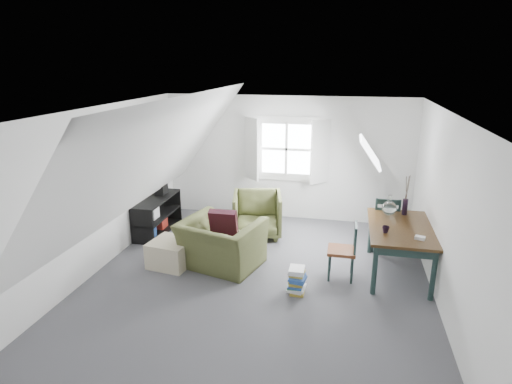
% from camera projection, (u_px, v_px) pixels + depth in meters
% --- Properties ---
extents(floor, '(5.50, 5.50, 0.00)m').
position_uv_depth(floor, '(258.00, 278.00, 6.44)').
color(floor, '#4B4B50').
rests_on(floor, ground).
extents(ceiling, '(5.50, 5.50, 0.00)m').
position_uv_depth(ceiling, '(258.00, 111.00, 5.71)').
color(ceiling, white).
rests_on(ceiling, wall_back).
extents(wall_back, '(5.00, 0.00, 5.00)m').
position_uv_depth(wall_back, '(286.00, 159.00, 8.65)').
color(wall_back, white).
rests_on(wall_back, ground).
extents(wall_front, '(5.00, 0.00, 5.00)m').
position_uv_depth(wall_front, '(189.00, 301.00, 3.51)').
color(wall_front, white).
rests_on(wall_front, ground).
extents(wall_left, '(0.00, 5.50, 5.50)m').
position_uv_depth(wall_left, '(100.00, 189.00, 6.59)').
color(wall_left, white).
rests_on(wall_left, ground).
extents(wall_right, '(0.00, 5.50, 5.50)m').
position_uv_depth(wall_right, '(446.00, 212.00, 5.57)').
color(wall_right, white).
rests_on(wall_right, ground).
extents(slope_left, '(3.19, 5.50, 4.48)m').
position_uv_depth(slope_left, '(155.00, 159.00, 6.24)').
color(slope_left, white).
rests_on(slope_left, wall_left).
extents(slope_right, '(3.19, 5.50, 4.48)m').
position_uv_depth(slope_right, '(374.00, 170.00, 5.61)').
color(slope_right, white).
rests_on(slope_right, wall_right).
extents(dormer_window, '(1.71, 0.35, 1.30)m').
position_uv_depth(dormer_window, '(286.00, 150.00, 8.52)').
color(dormer_window, white).
rests_on(dormer_window, wall_back).
extents(skylight, '(0.35, 0.75, 0.47)m').
position_uv_depth(skylight, '(370.00, 152.00, 6.83)').
color(skylight, white).
rests_on(skylight, slope_right).
extents(armchair_near, '(1.41, 1.31, 0.77)m').
position_uv_depth(armchair_near, '(222.00, 266.00, 6.84)').
color(armchair_near, '#474C26').
rests_on(armchair_near, floor).
extents(armchair_far, '(1.04, 1.06, 0.82)m').
position_uv_depth(armchair_far, '(257.00, 235.00, 8.07)').
color(armchair_far, '#474C26').
rests_on(armchair_far, floor).
extents(throw_pillow, '(0.45, 0.27, 0.46)m').
position_uv_depth(throw_pillow, '(224.00, 223.00, 6.78)').
color(throw_pillow, '#360E1A').
rests_on(throw_pillow, armchair_near).
extents(ottoman, '(0.70, 0.70, 0.41)m').
position_uv_depth(ottoman, '(172.00, 253.00, 6.83)').
color(ottoman, '#BEB292').
rests_on(ottoman, floor).
extents(dining_table, '(0.93, 1.56, 0.78)m').
position_uv_depth(dining_table, '(401.00, 233.00, 6.40)').
color(dining_table, '#352211').
rests_on(dining_table, floor).
extents(demijohn, '(0.23, 0.23, 0.32)m').
position_uv_depth(demijohn, '(389.00, 208.00, 6.78)').
color(demijohn, silver).
rests_on(demijohn, dining_table).
extents(vase_twigs, '(0.08, 0.09, 0.65)m').
position_uv_depth(vase_twigs, '(405.00, 206.00, 6.82)').
color(vase_twigs, black).
rests_on(vase_twigs, dining_table).
extents(cup, '(0.11, 0.11, 0.10)m').
position_uv_depth(cup, '(385.00, 233.00, 6.14)').
color(cup, black).
rests_on(cup, dining_table).
extents(paper_box, '(0.15, 0.13, 0.04)m').
position_uv_depth(paper_box, '(420.00, 238.00, 5.90)').
color(paper_box, white).
rests_on(paper_box, dining_table).
extents(dining_chair_far, '(0.46, 0.46, 0.97)m').
position_uv_depth(dining_chair_far, '(385.00, 222.00, 7.29)').
color(dining_chair_far, brown).
rests_on(dining_chair_far, floor).
extents(dining_chair_near, '(0.41, 0.41, 0.87)m').
position_uv_depth(dining_chair_near, '(344.00, 250.00, 6.35)').
color(dining_chair_near, brown).
rests_on(dining_chair_near, floor).
extents(media_shelf, '(0.44, 1.31, 0.67)m').
position_uv_depth(media_shelf, '(156.00, 217.00, 8.11)').
color(media_shelf, black).
rests_on(media_shelf, floor).
extents(electronics_box, '(0.18, 0.25, 0.20)m').
position_uv_depth(electronics_box, '(161.00, 190.00, 8.25)').
color(electronics_box, black).
rests_on(electronics_box, media_shelf).
extents(magazine_stack, '(0.28, 0.33, 0.37)m').
position_uv_depth(magazine_stack, '(297.00, 281.00, 6.00)').
color(magazine_stack, '#B29933').
rests_on(magazine_stack, floor).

